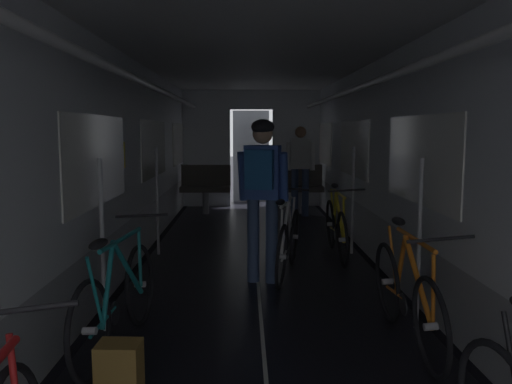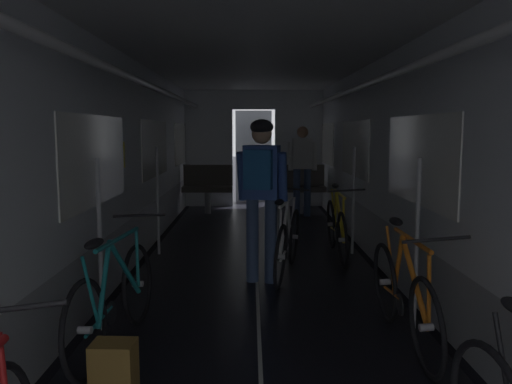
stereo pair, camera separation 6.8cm
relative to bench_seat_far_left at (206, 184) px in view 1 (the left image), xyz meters
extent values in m
cube|color=black|center=(-0.51, -4.82, -0.56)|extent=(0.08, 11.50, 0.01)
cube|color=black|center=(2.31, -4.82, -0.56)|extent=(0.08, 11.50, 0.01)
cube|color=beige|center=(0.90, -4.82, -0.56)|extent=(0.03, 11.27, 0.00)
cube|color=#9EA0A5|center=(-0.61, -4.82, -0.27)|extent=(0.12, 11.50, 0.60)
cube|color=silver|center=(-0.61, -4.82, 0.96)|extent=(0.12, 11.50, 1.85)
cube|color=white|center=(-0.54, -5.40, 0.78)|extent=(0.02, 1.90, 0.80)
cube|color=white|center=(-0.54, -2.52, 0.78)|extent=(0.02, 1.90, 0.80)
cube|color=white|center=(-0.54, 0.35, 0.78)|extent=(0.02, 1.90, 0.80)
cube|color=yellow|center=(-0.54, -4.46, 0.78)|extent=(0.01, 0.20, 0.28)
cylinder|color=white|center=(-0.27, -4.82, 1.53)|extent=(0.07, 11.04, 0.07)
cylinder|color=#B7BABF|center=(-0.37, -5.97, 0.13)|extent=(0.04, 0.04, 1.40)
cylinder|color=#B7BABF|center=(-0.37, -3.37, 0.13)|extent=(0.04, 0.04, 1.40)
cube|color=#9EA0A5|center=(2.41, -4.82, -0.27)|extent=(0.12, 11.50, 0.60)
cube|color=silver|center=(2.41, -4.82, 0.96)|extent=(0.12, 11.50, 1.85)
cube|color=white|center=(2.35, -5.40, 0.78)|extent=(0.02, 1.90, 0.80)
cube|color=white|center=(2.35, -2.52, 0.78)|extent=(0.02, 1.90, 0.80)
cube|color=white|center=(2.35, 0.35, 0.78)|extent=(0.02, 1.90, 0.80)
cube|color=yellow|center=(2.35, -4.69, 0.78)|extent=(0.01, 0.20, 0.28)
cylinder|color=white|center=(2.07, -4.82, 1.53)|extent=(0.07, 11.04, 0.07)
cylinder|color=#B7BABF|center=(2.17, -5.97, 0.13)|extent=(0.04, 0.04, 1.40)
cylinder|color=#B7BABF|center=(2.17, -3.37, 0.13)|extent=(0.04, 0.04, 1.40)
cube|color=silver|center=(-0.05, 0.99, 0.66)|extent=(1.00, 0.12, 2.45)
cube|color=silver|center=(1.85, 0.99, 0.66)|extent=(1.00, 0.12, 2.45)
cube|color=silver|center=(0.90, 0.99, 1.68)|extent=(0.90, 0.12, 0.40)
cube|color=#4C4F54|center=(0.90, 1.69, 0.46)|extent=(0.81, 0.04, 2.05)
cube|color=silver|center=(0.90, -4.82, 1.94)|extent=(3.14, 11.62, 0.12)
cylinder|color=gray|center=(0.00, -0.07, -0.35)|extent=(0.12, 0.12, 0.44)
cube|color=#47423D|center=(0.00, -0.07, -0.08)|extent=(0.96, 0.44, 0.10)
cube|color=#47423D|center=(0.00, 0.12, 0.17)|extent=(0.96, 0.08, 0.40)
torus|color=gray|center=(-0.43, 0.15, 0.37)|extent=(0.14, 0.14, 0.02)
cylinder|color=gray|center=(1.80, -0.07, -0.35)|extent=(0.12, 0.12, 0.44)
cube|color=#47423D|center=(1.80, -0.07, -0.08)|extent=(0.96, 0.44, 0.10)
cube|color=#47423D|center=(1.80, 0.12, 0.17)|extent=(0.96, 0.08, 0.40)
torus|color=gray|center=(1.37, 0.15, 0.37)|extent=(0.14, 0.14, 0.02)
torus|color=black|center=(-0.23, -6.83, -0.23)|extent=(0.15, 0.67, 0.67)
cylinder|color=#B2B2B7|center=(-0.23, -6.83, -0.23)|extent=(0.10, 0.06, 0.05)
torus|color=black|center=(-0.11, -5.81, -0.23)|extent=(0.15, 0.67, 0.67)
cylinder|color=#B2B2B7|center=(-0.11, -5.81, -0.23)|extent=(0.10, 0.06, 0.05)
cylinder|color=teal|center=(-0.14, -6.13, -0.01)|extent=(0.13, 0.54, 0.56)
cylinder|color=teal|center=(-0.19, -6.54, -0.01)|extent=(0.05, 0.35, 0.55)
cylinder|color=teal|center=(-0.14, -6.28, 0.25)|extent=(0.13, 0.82, 0.04)
cylinder|color=teal|center=(-0.21, -6.76, 0.01)|extent=(0.07, 0.16, 0.49)
cylinder|color=teal|center=(-0.21, -6.60, -0.26)|extent=(0.08, 0.45, 0.07)
cylinder|color=teal|center=(-0.10, -5.85, 0.01)|extent=(0.05, 0.09, 0.49)
cylinder|color=black|center=(-0.18, -6.38, -0.28)|extent=(0.04, 0.17, 0.17)
ellipsoid|color=black|center=(-0.19, -6.71, 0.31)|extent=(0.12, 0.25, 0.06)
cylinder|color=black|center=(-0.08, -5.83, 0.35)|extent=(0.44, 0.08, 0.05)
torus|color=black|center=(1.94, -3.05, -0.23)|extent=(0.09, 0.67, 0.67)
cylinder|color=#B2B2B7|center=(1.94, -3.05, -0.23)|extent=(0.09, 0.05, 0.05)
torus|color=black|center=(1.92, -4.07, -0.23)|extent=(0.09, 0.67, 0.67)
cylinder|color=#B2B2B7|center=(1.92, -4.07, -0.23)|extent=(0.09, 0.05, 0.05)
cylinder|color=yellow|center=(1.94, -3.76, -0.01)|extent=(0.06, 0.54, 0.56)
cylinder|color=yellow|center=(1.95, -3.35, -0.01)|extent=(0.07, 0.34, 0.55)
cylinder|color=yellow|center=(1.96, -3.60, 0.25)|extent=(0.05, 0.82, 0.04)
cylinder|color=yellow|center=(1.95, -3.12, 0.01)|extent=(0.05, 0.16, 0.49)
cylinder|color=yellow|center=(1.93, -3.28, -0.26)|extent=(0.04, 0.45, 0.07)
cylinder|color=yellow|center=(1.93, -4.04, 0.01)|extent=(0.06, 0.09, 0.49)
cylinder|color=black|center=(1.93, -3.50, -0.28)|extent=(0.03, 0.17, 0.17)
ellipsoid|color=black|center=(1.97, -3.17, 0.31)|extent=(0.10, 0.24, 0.06)
cylinder|color=black|center=(1.95, -4.06, 0.35)|extent=(0.44, 0.03, 0.05)
cylinder|color=black|center=(-0.11, -8.07, 0.35)|extent=(0.44, 0.06, 0.07)
torus|color=black|center=(1.98, -5.78, -0.23)|extent=(0.09, 0.67, 0.67)
cylinder|color=#B2B2B7|center=(1.98, -5.78, -0.23)|extent=(0.09, 0.05, 0.06)
torus|color=black|center=(1.99, -6.80, -0.23)|extent=(0.09, 0.67, 0.67)
cylinder|color=#B2B2B7|center=(1.99, -6.80, -0.23)|extent=(0.09, 0.05, 0.06)
cylinder|color=orange|center=(2.00, -6.48, -0.01)|extent=(0.09, 0.54, 0.56)
cylinder|color=orange|center=(2.00, -6.07, -0.01)|extent=(0.08, 0.34, 0.55)
cylinder|color=orange|center=(2.02, -6.33, 0.25)|extent=(0.04, 0.82, 0.04)
cylinder|color=orange|center=(2.00, -5.85, 0.01)|extent=(0.06, 0.16, 0.49)
cylinder|color=orange|center=(1.98, -6.00, -0.26)|extent=(0.03, 0.45, 0.07)
cylinder|color=orange|center=(2.01, -6.77, 0.01)|extent=(0.06, 0.09, 0.49)
cylinder|color=black|center=(1.98, -6.23, -0.28)|extent=(0.03, 0.17, 0.17)
ellipsoid|color=black|center=(2.02, -5.90, 0.31)|extent=(0.10, 0.24, 0.07)
cylinder|color=black|center=(2.03, -6.79, 0.35)|extent=(0.44, 0.03, 0.06)
cylinder|color=#384C75|center=(0.86, -4.62, -0.12)|extent=(0.13, 0.13, 0.90)
cylinder|color=#384C75|center=(1.05, -4.66, -0.12)|extent=(0.13, 0.13, 0.90)
cube|color=#2D4C99|center=(0.95, -4.64, 0.61)|extent=(0.40, 0.29, 0.56)
cylinder|color=#2D4C99|center=(0.74, -4.57, 0.56)|extent=(0.13, 0.21, 0.53)
cylinder|color=#2D4C99|center=(1.17, -4.67, 0.56)|extent=(0.13, 0.21, 0.53)
sphere|color=tan|center=(0.95, -4.64, 1.01)|extent=(0.21, 0.21, 0.21)
ellipsoid|color=black|center=(0.95, -4.64, 1.08)|extent=(0.30, 0.33, 0.16)
cube|color=#1E5693|center=(0.92, -4.80, 0.65)|extent=(0.31, 0.22, 0.40)
torus|color=black|center=(1.14, -4.88, -0.23)|extent=(0.22, 0.67, 0.67)
cylinder|color=#B2B2B7|center=(1.14, -4.88, -0.23)|extent=(0.10, 0.07, 0.06)
torus|color=black|center=(1.36, -3.89, -0.23)|extent=(0.22, 0.67, 0.67)
cylinder|color=#B2B2B7|center=(1.36, -3.89, -0.23)|extent=(0.10, 0.07, 0.06)
cylinder|color=silver|center=(1.28, -4.19, -0.01)|extent=(0.12, 0.54, 0.56)
cylinder|color=silver|center=(1.19, -4.59, -0.01)|extent=(0.14, 0.33, 0.55)
cylinder|color=silver|center=(1.23, -4.34, 0.25)|extent=(0.21, 0.81, 0.04)
cylinder|color=silver|center=(1.14, -4.81, 0.01)|extent=(0.03, 0.17, 0.49)
cylinder|color=silver|center=(1.19, -4.66, -0.26)|extent=(0.12, 0.45, 0.07)
cylinder|color=silver|center=(1.34, -3.91, 0.01)|extent=(0.08, 0.08, 0.49)
cylinder|color=black|center=(1.24, -4.44, -0.28)|extent=(0.06, 0.17, 0.17)
ellipsoid|color=black|center=(1.13, -4.76, 0.31)|extent=(0.14, 0.25, 0.07)
cylinder|color=black|center=(1.32, -3.89, 0.35)|extent=(0.44, 0.12, 0.05)
cylinder|color=#384C75|center=(1.90, -0.37, -0.12)|extent=(0.13, 0.13, 0.90)
cylinder|color=#384C75|center=(1.70, -0.37, -0.12)|extent=(0.13, 0.13, 0.90)
cube|color=silver|center=(1.80, -0.37, 0.61)|extent=(0.36, 0.22, 0.56)
cylinder|color=silver|center=(2.02, -0.39, 0.56)|extent=(0.09, 0.20, 0.53)
cylinder|color=silver|center=(1.58, -0.39, 0.56)|extent=(0.09, 0.20, 0.53)
sphere|color=#9E7051|center=(1.80, -0.37, 1.01)|extent=(0.21, 0.21, 0.21)
cube|color=olive|center=(0.00, -7.04, -0.40)|extent=(0.27, 0.21, 0.34)
camera|label=1|loc=(0.77, -10.05, 1.05)|focal=36.44mm
camera|label=2|loc=(0.84, -10.05, 1.05)|focal=36.44mm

